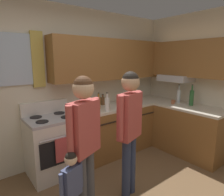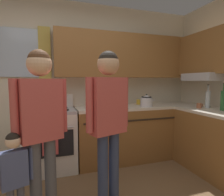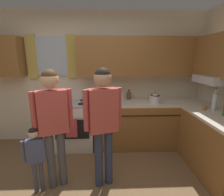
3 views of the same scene
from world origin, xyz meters
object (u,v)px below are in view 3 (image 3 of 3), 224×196
stove_oven (75,123)px  adult_holding_child (53,116)px  mug_cobalt_blue (105,99)px  stovetop_kettle (155,98)px  small_child (36,153)px  adult_in_plaid (103,115)px  bottle_milk_white (121,98)px  bottle_tall_clear (214,102)px  bottle_oil_amber (118,96)px  bottle_squat_brown (129,96)px  cup_terracotta (204,108)px  mug_mustard_yellow (151,98)px

stove_oven → adult_holding_child: 1.21m
stove_oven → mug_cobalt_blue: stove_oven is taller
stovetop_kettle → small_child: size_ratio=0.30×
adult_in_plaid → stove_oven: bearing=117.7°
stove_oven → bottle_milk_white: size_ratio=3.51×
bottle_tall_clear → bottle_oil_amber: bearing=158.9°
bottle_squat_brown → stovetop_kettle: 0.56m
stove_oven → adult_in_plaid: adult_in_plaid is taller
bottle_milk_white → adult_in_plaid: bearing=-109.2°
cup_terracotta → stovetop_kettle: bearing=147.8°
bottle_squat_brown → adult_in_plaid: size_ratio=0.13×
cup_terracotta → stovetop_kettle: 0.80m
bottle_oil_amber → stovetop_kettle: (0.67, -0.14, -0.01)m
bottle_oil_amber → small_child: bearing=-133.5°
mug_cobalt_blue → adult_holding_child: adult_holding_child is taller
bottle_tall_clear → mug_cobalt_blue: (-1.74, 0.61, -0.10)m
bottle_oil_amber → adult_holding_child: size_ratio=0.18×
bottle_tall_clear → small_child: (-2.61, -0.60, -0.48)m
bottle_squat_brown → stovetop_kettle: (0.44, -0.35, 0.02)m
bottle_milk_white → mug_mustard_yellow: bearing=28.1°
bottle_squat_brown → adult_holding_child: (-1.13, -1.27, 0.02)m
stove_oven → small_child: stove_oven is taller
stove_oven → adult_in_plaid: 1.34m
bottle_tall_clear → small_child: bearing=-167.1°
bottle_squat_brown → stovetop_kettle: stovetop_kettle is taller
stovetop_kettle → adult_holding_child: bearing=-149.4°
bottle_squat_brown → mug_mustard_yellow: bottle_squat_brown is taller
cup_terracotta → bottle_milk_white: bearing=164.6°
stove_oven → mug_cobalt_blue: size_ratio=9.58×
adult_holding_child → adult_in_plaid: size_ratio=0.99×
bottle_squat_brown → mug_cobalt_blue: size_ratio=1.79×
mug_mustard_yellow → adult_holding_child: size_ratio=0.08×
bottle_oil_amber → mug_mustard_yellow: size_ratio=2.38×
bottle_milk_white → bottle_squat_brown: (0.20, 0.41, -0.04)m
stove_oven → bottle_squat_brown: bearing=10.2°
bottle_milk_white → adult_holding_child: size_ratio=0.20×
mug_cobalt_blue → adult_holding_child: 1.28m
bottle_squat_brown → adult_in_plaid: (-0.50, -1.28, 0.04)m
bottle_squat_brown → adult_in_plaid: bearing=-111.5°
bottle_squat_brown → mug_cobalt_blue: 0.51m
bottle_milk_white → bottle_tall_clear: bearing=-14.5°
bottle_tall_clear → adult_holding_child: (-2.39, -0.49, -0.04)m
bottle_milk_white → adult_in_plaid: size_ratio=0.19×
adult_holding_child → stovetop_kettle: bearing=30.6°
bottle_oil_amber → cup_terracotta: bearing=-22.6°
bottle_tall_clear → adult_holding_child: adult_holding_child is taller
mug_cobalt_blue → small_child: bearing=-125.5°
bottle_milk_white → cup_terracotta: size_ratio=2.88×
bottle_tall_clear → adult_in_plaid: adult_in_plaid is taller
bottle_squat_brown → bottle_milk_white: bearing=-116.2°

